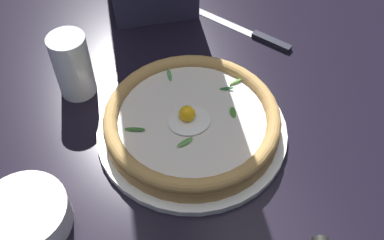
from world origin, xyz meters
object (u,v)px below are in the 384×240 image
at_px(table_knife, 255,35).
at_px(drinking_glass, 74,69).
at_px(pizza, 192,120).
at_px(side_bowl, 26,216).

bearing_deg(table_knife, drinking_glass, 9.24).
bearing_deg(pizza, side_bowl, 20.26).
relative_size(pizza, table_knife, 1.47).
bearing_deg(side_bowl, pizza, -159.74).
bearing_deg(drinking_glass, table_knife, -170.76).
relative_size(side_bowl, table_knife, 0.64).
height_order(side_bowl, drinking_glass, drinking_glass).
bearing_deg(pizza, table_knife, -132.44).
xyz_separation_m(side_bowl, table_knife, (-0.47, -0.31, -0.02)).
distance_m(pizza, table_knife, 0.29).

